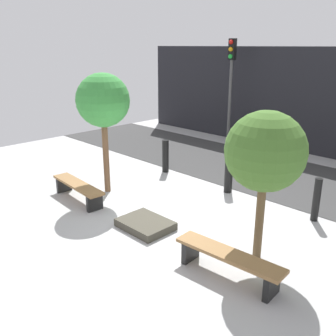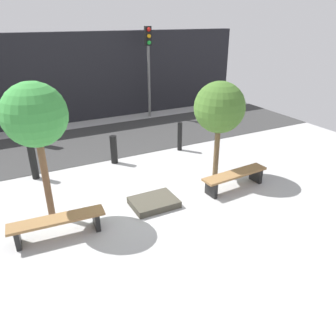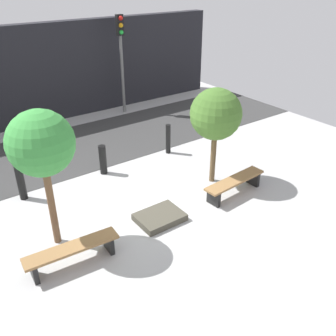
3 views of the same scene
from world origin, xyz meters
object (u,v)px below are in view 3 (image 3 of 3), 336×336
(bench_right, at_px, (235,183))
(tree_behind_right_bench, at_px, (216,115))
(bollard_far_left, at_px, (21,182))
(bench_left, at_px, (72,251))
(bollard_left, at_px, (103,160))
(planter_bed, at_px, (160,217))
(bollard_center, at_px, (168,139))
(traffic_light_mid_west, at_px, (121,47))
(tree_behind_left_bench, at_px, (41,144))

(bench_right, relative_size, tree_behind_right_bench, 0.72)
(bench_right, relative_size, bollard_far_left, 1.96)
(bench_left, distance_m, bollard_left, 3.92)
(planter_bed, xyz_separation_m, bollard_far_left, (-2.40, 2.95, 0.42))
(bench_left, bearing_deg, bollard_center, 37.61)
(traffic_light_mid_west, bearing_deg, planter_bed, -113.99)
(bench_left, xyz_separation_m, traffic_light_mid_west, (5.59, 7.51, 2.35))
(bench_right, height_order, bollard_far_left, bollard_far_left)
(planter_bed, bearing_deg, bollard_center, 50.91)
(tree_behind_right_bench, bearing_deg, bench_right, -90.00)
(bollard_center, relative_size, traffic_light_mid_west, 0.26)
(tree_behind_right_bench, bearing_deg, bench_left, -169.08)
(tree_behind_left_bench, relative_size, tree_behind_right_bench, 1.14)
(tree_behind_left_bench, distance_m, bollard_left, 3.79)
(traffic_light_mid_west, bearing_deg, bench_left, -126.65)
(bench_right, bearing_deg, planter_bed, 171.15)
(bollard_left, bearing_deg, planter_bed, -90.00)
(bench_right, distance_m, bollard_center, 3.16)
(bench_right, bearing_deg, bench_left, 176.05)
(bench_left, relative_size, bench_right, 1.00)
(planter_bed, distance_m, traffic_light_mid_west, 8.41)
(bench_right, distance_m, bollard_far_left, 5.69)
(planter_bed, bearing_deg, traffic_light_mid_west, 66.01)
(bench_left, height_order, bench_right, bench_right)
(tree_behind_right_bench, bearing_deg, bollard_center, 88.39)
(tree_behind_left_bench, xyz_separation_m, traffic_light_mid_west, (5.59, 6.61, 0.27))
(bench_left, relative_size, bollard_center, 1.99)
(bench_left, bearing_deg, tree_behind_right_bench, 14.87)
(bollard_far_left, bearing_deg, planter_bed, -50.91)
(tree_behind_right_bench, distance_m, bollard_center, 2.72)
(bench_right, bearing_deg, bollard_center, 84.90)
(bollard_left, bearing_deg, bench_right, -53.47)
(planter_bed, xyz_separation_m, tree_behind_left_bench, (-2.33, 0.70, 2.33))
(bench_left, height_order, traffic_light_mid_west, traffic_light_mid_west)
(bench_right, bearing_deg, bollard_far_left, 142.39)
(tree_behind_left_bench, xyz_separation_m, bollard_far_left, (-0.06, 2.25, -1.91))
(bench_right, bearing_deg, bollard_left, 122.58)
(planter_bed, xyz_separation_m, bollard_left, (0.00, 2.95, 0.37))
(bollard_far_left, xyz_separation_m, bollard_left, (2.40, 0.00, -0.06))
(bench_right, distance_m, tree_behind_left_bench, 5.19)
(bench_left, xyz_separation_m, tree_behind_right_bench, (4.67, 0.90, 1.70))
(tree_behind_right_bench, xyz_separation_m, traffic_light_mid_west, (0.92, 6.61, 0.66))
(tree_behind_left_bench, height_order, traffic_light_mid_west, traffic_light_mid_west)
(bollard_far_left, bearing_deg, bollard_center, 0.00)
(planter_bed, xyz_separation_m, bollard_center, (2.40, 2.95, 0.41))
(tree_behind_left_bench, height_order, tree_behind_right_bench, tree_behind_left_bench)
(bench_right, relative_size, tree_behind_left_bench, 0.64)
(planter_bed, height_order, bollard_far_left, bollard_far_left)
(bench_left, height_order, bollard_center, bollard_center)
(bench_left, distance_m, bench_right, 4.67)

